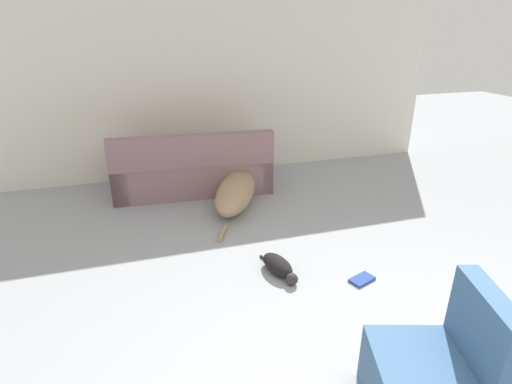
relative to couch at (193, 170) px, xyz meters
name	(u,v)px	position (x,y,z in m)	size (l,w,h in m)	color
wall_back	(227,82)	(0.66, 0.68, 1.04)	(6.44, 0.06, 2.64)	silver
couch	(193,170)	(0.00, 0.00, 0.00)	(2.08, 1.02, 0.84)	gray
dog	(237,190)	(0.45, -0.62, -0.09)	(0.94, 1.66, 0.37)	#A38460
cat	(279,266)	(0.43, -2.20, -0.21)	(0.28, 0.56, 0.15)	black
laptop_open	(480,327)	(1.53, -3.37, -0.20)	(0.40, 0.41, 0.25)	#2D2D33
book_blue	(362,279)	(1.08, -2.53, -0.26)	(0.25, 0.20, 0.02)	#28428E
side_chair	(434,378)	(0.76, -3.78, 0.00)	(0.73, 0.70, 0.83)	#385B84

